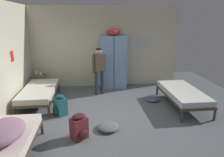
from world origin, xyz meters
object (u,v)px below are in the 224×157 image
Objects in this scene: lotion_bottle at (41,73)px; clothes_pile_denim at (152,99)px; bed_left_rear at (39,91)px; backpack_teal at (60,105)px; person_traveler at (99,67)px; water_bottle at (36,72)px; backpack_maroon at (79,127)px; locker_bank at (113,61)px; clothes_pile_grey at (108,127)px; shelf_unit at (40,81)px; bedding_heap at (3,131)px; bed_right at (183,93)px; bed_left_front at (3,145)px.

lotion_bottle reaches higher than clothes_pile_denim.
bed_left_rear is 1.06m from backpack_teal.
person_traveler is (1.78, 0.59, 0.54)m from bed_left_rear.
water_bottle reaches higher than backpack_maroon.
locker_bank reaches higher than backpack_teal.
clothes_pile_grey is at bearing 25.72° from backpack_maroon.
clothes_pile_denim is (1.56, -0.76, -0.88)m from person_traveler.
shelf_unit is 0.64× the size of bedding_heap.
water_bottle is (-0.08, 0.02, 0.32)m from shelf_unit.
clothes_pile_grey is (1.85, -1.66, -0.32)m from bed_left_rear.
backpack_teal is at bearing -128.26° from locker_bank.
lotion_bottle is 0.31× the size of backpack_maroon.
shelf_unit is 3.83m from clothes_pile_denim.
backpack_teal is 1.11× the size of clothes_pile_grey.
bedding_heap is 4.15m from clothes_pile_denim.
bed_right is 4.10m from bed_left_rear.
locker_bank is at bearing 1.58° from water_bottle.
bed_left_front is 3.75m from lotion_bottle.
bedding_heap is 2.06× the size of clothes_pile_denim.
locker_bank is 0.83m from person_traveler.
bed_left_front is at bearing -87.24° from lotion_bottle.
clothes_pile_denim is (3.59, -1.31, -0.30)m from shelf_unit.
shelf_unit is 0.31m from lotion_bottle.
water_bottle is (-0.33, 3.79, 0.28)m from bed_left_front.
locker_bank is 4.80× the size of clothes_pile_denim.
person_traveler reaches higher than backpack_teal.
water_bottle reaches higher than bedding_heap.
bed_left_rear is at bearing 130.73° from backpack_teal.
shelf_unit is 1.15× the size of clothes_pile_grey.
bed_left_rear is at bearing 177.22° from clothes_pile_denim.
bed_left_front is (0.25, -3.77, 0.04)m from shelf_unit.
shelf_unit reaches higher than bed_left_rear.
person_traveler is at bearing 18.49° from bed_left_rear.
water_bottle is at bearing 95.44° from bedding_heap.
bedding_heap reaches higher than backpack_maroon.
bed_left_rear is (-4.06, 0.60, 0.00)m from bed_right.
lotion_bottle is at bearing 93.23° from bedding_heap.
lotion_bottle reaches higher than backpack_maroon.
bedding_heap reaches higher than clothes_pile_denim.
backpack_maroon is at bearing -102.12° from person_traveler.
shelf_unit is (-2.55, -0.09, -0.62)m from locker_bank.
water_bottle is 0.39× the size of backpack_maroon.
backpack_teal reaches higher than clothes_pile_denim.
locker_bank is 4.18× the size of clothes_pile_grey.
bed_left_front is 3.45× the size of backpack_teal.
locker_bank is 3.76× the size of backpack_maroon.
bed_left_front is 1.00× the size of bed_left_rear.
clothes_pile_denim is at bearing -53.39° from locker_bank.
lotion_bottle is at bearing 160.13° from clothes_pile_denim.
bed_left_rear is 2.14× the size of bedding_heap.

